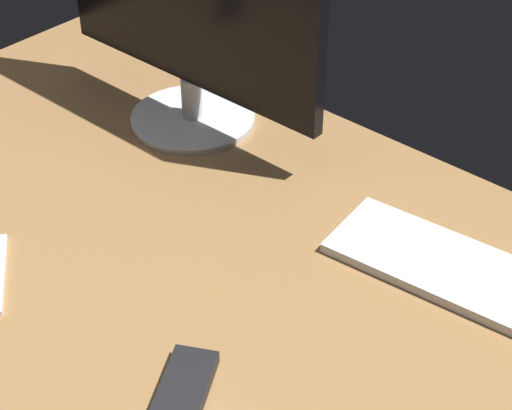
# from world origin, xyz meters

# --- Properties ---
(desk) EXTENTS (1.40, 0.84, 0.02)m
(desk) POSITION_xyz_m (0.00, 0.00, 0.01)
(desk) COLOR olive
(desk) RESTS_ON ground
(keyboard) EXTENTS (0.41, 0.17, 0.02)m
(keyboard) POSITION_xyz_m (0.34, 0.20, 0.03)
(keyboard) COLOR silver
(keyboard) RESTS_ON desk
(media_remote) EXTENTS (0.13, 0.17, 0.03)m
(media_remote) POSITION_xyz_m (0.21, -0.22, 0.03)
(media_remote) COLOR black
(media_remote) RESTS_ON desk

